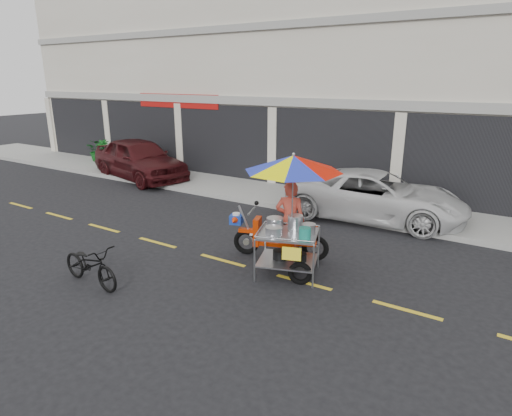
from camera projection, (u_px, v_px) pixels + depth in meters
The scene contains 9 objects.
ground at pixel (304, 282), 8.50m from camera, with size 90.00×90.00×0.00m, color black.
sidewalk at pixel (384, 210), 12.93m from camera, with size 45.00×3.00×0.15m, color gray.
centerline at pixel (304, 282), 8.50m from camera, with size 42.00×0.10×0.01m, color gold.
maroon_sedan at pixel (139, 159), 16.95m from camera, with size 1.93×4.81×1.64m, color #380D10.
white_pickup at pixel (376, 196), 12.13m from camera, with size 2.29×4.97×1.38m, color silver.
plant_tall at pixel (97, 150), 20.00m from camera, with size 0.90×0.78×1.00m, color #0C4513.
plant_short at pixel (103, 151), 19.56m from camera, with size 0.59×0.59×1.06m, color #0C4513.
near_bicycle at pixel (90, 265), 8.30m from camera, with size 0.56×1.60×0.84m, color black.
food_vendor_rig at pixel (290, 196), 8.72m from camera, with size 2.94×2.45×2.54m.
Camera 1 is at (3.31, -7.02, 3.90)m, focal length 30.00 mm.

